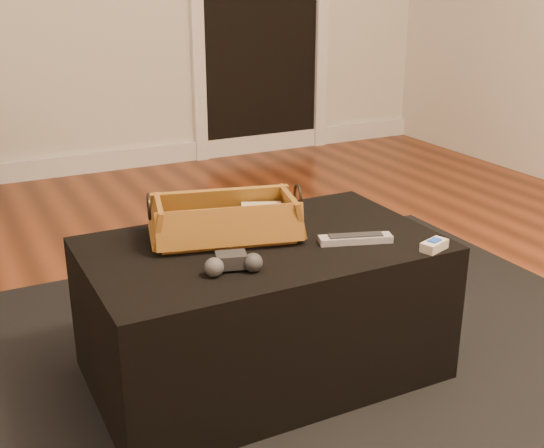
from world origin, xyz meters
name	(u,v)px	position (x,y,z in m)	size (l,w,h in m)	color
floor	(275,420)	(0.00, 0.00, -0.01)	(5.00, 5.50, 0.01)	brown
baseboard	(70,165)	(0.00, 2.73, 0.06)	(5.00, 0.04, 0.12)	white
area_rug	(271,380)	(0.07, 0.17, 0.01)	(2.60, 2.00, 0.01)	black
ottoman	(263,309)	(0.07, 0.22, 0.22)	(1.00, 0.60, 0.42)	black
tv_remote	(219,232)	(-0.03, 0.29, 0.46)	(0.23, 0.05, 0.02)	black
cloth_bundle	(262,216)	(0.11, 0.30, 0.48)	(0.12, 0.08, 0.06)	tan
wicker_basket	(226,222)	(-0.01, 0.30, 0.48)	(0.47, 0.32, 0.15)	#B06927
game_controller	(233,263)	(-0.09, 0.07, 0.46)	(0.16, 0.10, 0.05)	black
silver_remote	(355,239)	(0.31, 0.10, 0.44)	(0.21, 0.11, 0.02)	#AFB0B7
cream_gadget	(434,245)	(0.47, -0.05, 0.45)	(0.09, 0.07, 0.03)	beige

